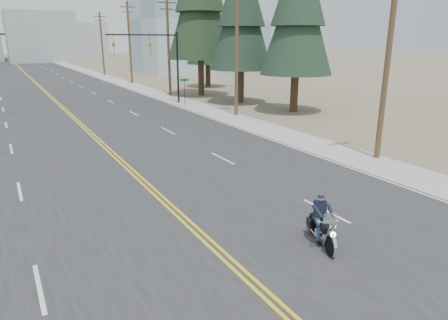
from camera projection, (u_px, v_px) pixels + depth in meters
ground_plane at (286, 315)px, 9.47m from camera, size 400.00×400.00×0.00m
road at (30, 78)px, 67.80m from camera, size 20.00×200.00×0.01m
sidewalk_right at (99, 75)px, 73.22m from camera, size 3.00×200.00×0.01m
traffic_mast_right at (158, 54)px, 38.94m from camera, size 7.10×0.26×7.00m
street_sign at (184, 87)px, 39.04m from camera, size 0.90×0.06×2.62m
utility_pole_a at (389, 50)px, 20.37m from camera, size 2.20×0.30×11.00m
utility_pole_b at (237, 43)px, 32.79m from camera, size 2.20×0.30×11.50m
utility_pole_c at (168, 45)px, 45.37m from camera, size 2.20×0.30×11.00m
utility_pole_d at (130, 42)px, 57.80m from camera, size 2.20×0.30×11.50m
utility_pole_e at (102, 43)px, 72.04m from camera, size 2.20×0.30×11.00m
glass_building at (199, 20)px, 79.99m from camera, size 24.00×16.00×20.00m
haze_bldg_b at (41, 37)px, 115.39m from camera, size 18.00×14.00×14.00m
haze_bldg_c at (164, 30)px, 117.38m from camera, size 16.00×12.00×18.00m
haze_bldg_e at (85, 40)px, 144.52m from camera, size 14.00×14.00×12.00m
motorcyclist at (323, 221)px, 12.52m from camera, size 1.55×2.20×1.58m
conifer_mid at (242, 3)px, 38.61m from camera, size 6.31×6.31×16.84m
conifer_far at (207, 19)px, 52.76m from camera, size 5.77×5.77×15.44m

